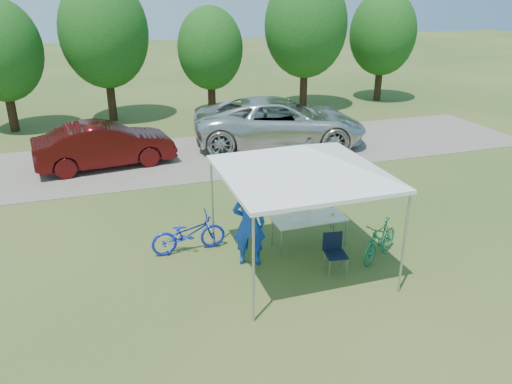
% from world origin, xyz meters
% --- Properties ---
extents(ground, '(100.00, 100.00, 0.00)m').
position_xyz_m(ground, '(0.00, 0.00, 0.00)').
color(ground, '#2D5119').
rests_on(ground, ground).
extents(gravel_strip, '(24.00, 5.00, 0.02)m').
position_xyz_m(gravel_strip, '(0.00, 8.00, 0.01)').
color(gravel_strip, gray).
rests_on(gravel_strip, ground).
extents(canopy, '(4.53, 4.53, 3.00)m').
position_xyz_m(canopy, '(0.00, 0.00, 2.65)').
color(canopy, '#A5A5AA').
rests_on(canopy, ground).
extents(treeline, '(24.89, 4.28, 6.30)m').
position_xyz_m(treeline, '(-0.29, 14.05, 3.53)').
color(treeline, '#382314').
rests_on(treeline, ground).
extents(folding_table, '(1.68, 0.70, 0.69)m').
position_xyz_m(folding_table, '(0.60, 0.83, 0.65)').
color(folding_table, white).
rests_on(folding_table, ground).
extents(folding_chair, '(0.48, 0.49, 0.82)m').
position_xyz_m(folding_chair, '(0.67, -0.32, 0.48)').
color(folding_chair, black).
rests_on(folding_chair, ground).
extents(cooler, '(0.44, 0.30, 0.32)m').
position_xyz_m(cooler, '(0.35, 0.83, 0.85)').
color(cooler, white).
rests_on(cooler, folding_table).
extents(ice_cream_cup, '(0.07, 0.07, 0.05)m').
position_xyz_m(ice_cream_cup, '(1.16, 0.78, 0.72)').
color(ice_cream_cup, gold).
rests_on(ice_cream_cup, folding_table).
extents(cyclist, '(0.80, 0.64, 1.90)m').
position_xyz_m(cyclist, '(-0.96, 0.48, 0.95)').
color(cyclist, '#1742BC').
rests_on(cyclist, ground).
extents(bike_blue, '(1.71, 0.66, 0.88)m').
position_xyz_m(bike_blue, '(-2.10, 1.41, 0.44)').
color(bike_blue, '#1625C6').
rests_on(bike_blue, ground).
extents(bike_green, '(1.46, 1.14, 0.88)m').
position_xyz_m(bike_green, '(1.84, -0.20, 0.44)').
color(bike_green, '#1B7C4F').
rests_on(bike_green, ground).
extents(minivan, '(6.85, 4.36, 1.76)m').
position_xyz_m(minivan, '(2.73, 8.39, 0.90)').
color(minivan, silver).
rests_on(minivan, gravel_strip).
extents(sedan, '(4.62, 2.11, 1.47)m').
position_xyz_m(sedan, '(-3.58, 7.95, 0.76)').
color(sedan, '#420B0B').
rests_on(sedan, gravel_strip).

